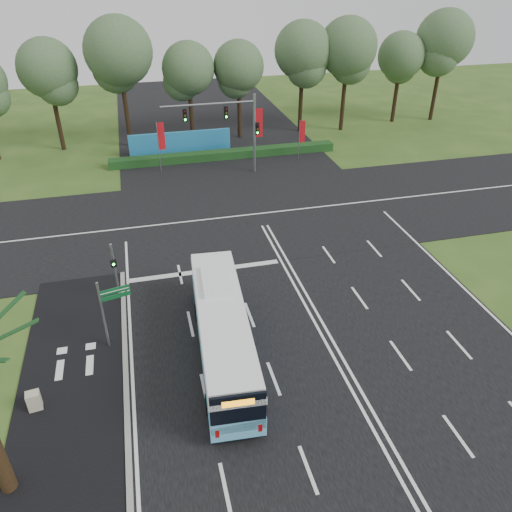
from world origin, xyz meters
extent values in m
plane|color=#30521B|center=(0.00, 0.00, 0.00)|extent=(120.00, 120.00, 0.00)
cube|color=black|center=(0.00, 0.00, 0.02)|extent=(20.00, 120.00, 0.04)
cube|color=black|center=(0.00, 12.00, 0.03)|extent=(120.00, 14.00, 0.05)
cube|color=black|center=(-12.50, -3.00, 0.03)|extent=(5.00, 18.00, 0.06)
cube|color=gray|center=(-10.10, -3.00, 0.06)|extent=(0.25, 18.00, 0.12)
cube|color=#5FB4DC|center=(-5.30, -2.85, 0.98)|extent=(3.05, 11.10, 1.01)
cube|color=black|center=(-5.30, -2.85, 0.52)|extent=(3.02, 11.04, 0.27)
cube|color=black|center=(-5.30, -2.85, 1.89)|extent=(2.95, 10.93, 0.87)
cube|color=white|center=(-5.30, -2.85, 2.44)|extent=(3.05, 11.10, 0.32)
cube|color=white|center=(-5.30, -2.85, 2.76)|extent=(2.97, 10.66, 0.32)
cube|color=white|center=(-5.14, -0.57, 3.03)|extent=(1.65, 2.84, 0.23)
cube|color=black|center=(-5.68, -8.26, 1.94)|extent=(2.22, 0.28, 2.01)
cube|color=orange|center=(-5.68, -8.30, 2.58)|extent=(1.28, 0.15, 0.32)
cylinder|color=black|center=(-6.14, 0.32, 0.48)|extent=(0.32, 0.97, 0.95)
cylinder|color=black|center=(-4.02, 0.18, 0.48)|extent=(0.32, 0.97, 0.95)
cylinder|color=black|center=(-6.60, -6.24, 0.48)|extent=(0.32, 0.97, 0.95)
cylinder|color=black|center=(-4.49, -6.39, 0.48)|extent=(0.32, 0.97, 0.95)
cylinder|color=gray|center=(-10.30, 3.40, 1.82)|extent=(0.15, 0.15, 3.64)
cube|color=black|center=(-10.30, 3.22, 2.50)|extent=(0.34, 0.28, 0.42)
sphere|color=#19F233|center=(-10.30, 3.12, 2.50)|extent=(0.15, 0.15, 0.15)
cylinder|color=gray|center=(-10.87, -0.75, 1.98)|extent=(0.12, 0.12, 3.96)
cube|color=#0D4B22|center=(-10.15, -0.58, 3.27)|extent=(1.46, 0.39, 0.30)
cube|color=#0D4B22|center=(-10.15, -0.58, 2.92)|extent=(1.46, 0.39, 0.22)
cube|color=white|center=(-10.15, -0.62, 3.27)|extent=(1.35, 0.32, 0.04)
cube|color=#B5AF92|center=(-14.00, -4.20, 0.48)|extent=(0.64, 0.56, 0.96)
cylinder|color=gray|center=(-6.32, 22.61, 2.30)|extent=(0.07, 0.07, 4.60)
cube|color=#B70F17|center=(-6.00, 22.69, 3.27)|extent=(0.60, 0.19, 2.45)
cylinder|color=gray|center=(2.83, 23.57, 2.51)|extent=(0.08, 0.08, 5.01)
cube|color=#B70F17|center=(3.20, 23.55, 3.57)|extent=(0.67, 0.07, 2.67)
cylinder|color=gray|center=(6.87, 22.51, 1.94)|extent=(0.06, 0.06, 3.88)
cube|color=#B70F17|center=(7.15, 22.49, 2.76)|extent=(0.52, 0.08, 2.07)
cylinder|color=gray|center=(2.00, 20.50, 3.50)|extent=(0.24, 0.24, 7.00)
cylinder|color=gray|center=(-2.00, 20.50, 6.40)|extent=(8.00, 0.16, 0.16)
cube|color=black|center=(-0.50, 20.50, 5.60)|extent=(0.32, 0.28, 1.05)
cube|color=black|center=(-4.00, 20.50, 5.60)|extent=(0.32, 0.28, 1.05)
cube|color=black|center=(2.25, 20.50, 4.00)|extent=(0.32, 0.28, 1.05)
cube|color=#173C16|center=(0.00, 24.50, 0.40)|extent=(22.00, 1.20, 0.80)
cube|color=teal|center=(-4.00, 27.00, 1.10)|extent=(10.00, 0.30, 2.20)
cylinder|color=black|center=(-15.50, 31.05, 3.77)|extent=(0.44, 0.44, 7.53)
sphere|color=#3A5632|center=(-15.50, 31.05, 7.93)|extent=(5.55, 5.55, 5.55)
cylinder|color=black|center=(-8.81, 30.50, 4.39)|extent=(0.44, 0.44, 8.79)
sphere|color=#3A5632|center=(-8.81, 30.50, 9.25)|extent=(6.48, 6.48, 6.48)
cylinder|color=black|center=(-2.32, 30.39, 3.53)|extent=(0.44, 0.44, 7.05)
sphere|color=#3A5632|center=(-2.32, 30.39, 7.42)|extent=(5.20, 5.20, 5.20)
cylinder|color=black|center=(2.80, 30.54, 3.50)|extent=(0.44, 0.44, 7.00)
sphere|color=#3A5632|center=(2.80, 30.54, 7.36)|extent=(5.15, 5.15, 5.15)
cylinder|color=black|center=(9.78, 31.04, 4.05)|extent=(0.44, 0.44, 8.11)
sphere|color=#3A5632|center=(9.78, 31.04, 8.53)|extent=(5.97, 5.97, 5.97)
cylinder|color=black|center=(14.50, 30.45, 4.16)|extent=(0.44, 0.44, 8.32)
sphere|color=#3A5632|center=(14.50, 30.45, 8.76)|extent=(6.13, 6.13, 6.13)
cylinder|color=black|center=(21.65, 31.97, 3.51)|extent=(0.44, 0.44, 7.01)
sphere|color=#3A5632|center=(21.65, 31.97, 7.38)|extent=(5.17, 5.17, 5.17)
cylinder|color=black|center=(26.46, 31.56, 4.29)|extent=(0.44, 0.44, 8.57)
sphere|color=#3A5632|center=(26.46, 31.56, 9.02)|extent=(6.32, 6.32, 6.32)
camera|label=1|loc=(-8.21, -21.39, 17.35)|focal=35.00mm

